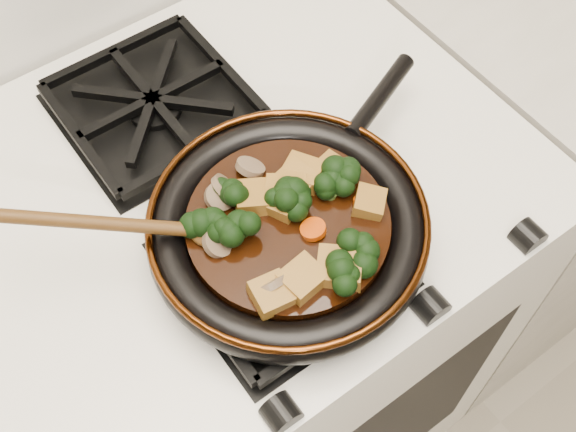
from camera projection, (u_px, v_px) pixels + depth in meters
stove at (236, 331)px, 1.26m from camera, size 0.76×0.60×0.90m
burner_grate_front at (281, 259)px, 0.81m from camera, size 0.23×0.23×0.03m
burner_grate_back at (154, 104)px, 0.93m from camera, size 0.23×0.23×0.03m
skillet at (289, 227)px, 0.79m from camera, size 0.42×0.31×0.05m
braising_sauce at (288, 226)px, 0.79m from camera, size 0.22×0.22×0.02m
tofu_cube_0 at (286, 195)px, 0.79m from camera, size 0.06×0.06×0.03m
tofu_cube_1 at (369, 203)px, 0.78m from camera, size 0.05×0.05×0.02m
tofu_cube_2 at (340, 268)px, 0.74m from camera, size 0.06×0.06×0.03m
tofu_cube_3 at (333, 169)px, 0.81m from camera, size 0.04×0.04×0.02m
tofu_cube_4 at (296, 183)px, 0.80m from camera, size 0.05×0.05×0.03m
tofu_cube_5 at (302, 279)px, 0.73m from camera, size 0.05×0.04×0.02m
tofu_cube_6 at (281, 203)px, 0.78m from camera, size 0.05×0.05×0.03m
tofu_cube_7 at (303, 173)px, 0.80m from camera, size 0.05×0.06×0.03m
tofu_cube_8 at (271, 294)px, 0.72m from camera, size 0.04×0.04×0.03m
tofu_cube_9 at (252, 198)px, 0.79m from camera, size 0.05×0.05×0.03m
broccoli_floret_0 at (289, 202)px, 0.78m from camera, size 0.08×0.07×0.07m
broccoli_floret_1 at (341, 275)px, 0.73m from camera, size 0.07×0.07×0.07m
broccoli_floret_2 at (359, 253)px, 0.75m from camera, size 0.06×0.06×0.06m
broccoli_floret_3 at (214, 229)px, 0.76m from camera, size 0.09×0.09×0.07m
broccoli_floret_4 at (234, 230)px, 0.76m from camera, size 0.07×0.07×0.08m
broccoli_floret_5 at (201, 227)px, 0.76m from camera, size 0.07×0.07×0.06m
broccoli_floret_6 at (300, 200)px, 0.78m from camera, size 0.09×0.09×0.06m
broccoli_floret_7 at (226, 196)px, 0.78m from camera, size 0.08×0.09×0.06m
broccoli_floret_8 at (341, 177)px, 0.80m from camera, size 0.08×0.08×0.06m
broccoli_floret_9 at (331, 193)px, 0.79m from camera, size 0.08×0.08×0.07m
carrot_coin_0 at (313, 229)px, 0.77m from camera, size 0.03×0.03×0.02m
carrot_coin_1 at (251, 203)px, 0.78m from camera, size 0.03×0.03×0.02m
carrot_coin_2 at (365, 202)px, 0.79m from camera, size 0.03×0.03×0.02m
carrot_coin_3 at (255, 191)px, 0.79m from camera, size 0.03×0.03×0.01m
mushroom_slice_0 at (270, 283)px, 0.73m from camera, size 0.04×0.03×0.03m
mushroom_slice_1 at (225, 188)px, 0.79m from camera, size 0.03×0.04×0.03m
mushroom_slice_2 at (218, 242)px, 0.76m from camera, size 0.05×0.05×0.03m
mushroom_slice_3 at (250, 167)px, 0.81m from camera, size 0.04×0.04×0.02m
mushroom_slice_4 at (220, 197)px, 0.79m from camera, size 0.04×0.04×0.02m
wooden_spoon at (154, 227)px, 0.75m from camera, size 0.14×0.10×0.23m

